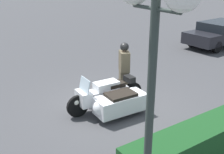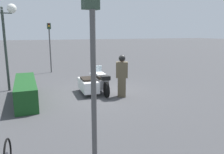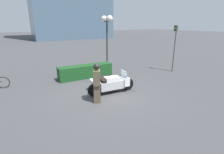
{
  "view_description": "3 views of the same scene",
  "coord_description": "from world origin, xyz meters",
  "px_view_note": "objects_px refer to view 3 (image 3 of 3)",
  "views": [
    {
      "loc": [
        4.6,
        6.67,
        4.14
      ],
      "look_at": [
        -0.25,
        -0.57,
        0.79
      ],
      "focal_mm": 45.0,
      "sensor_mm": 36.0,
      "label": 1
    },
    {
      "loc": [
        -9.34,
        3.2,
        2.8
      ],
      "look_at": [
        -0.62,
        -0.28,
        0.88
      ],
      "focal_mm": 35.0,
      "sensor_mm": 36.0,
      "label": 2
    },
    {
      "loc": [
        -3.91,
        -7.61,
        3.56
      ],
      "look_at": [
        0.28,
        -0.13,
        0.92
      ],
      "focal_mm": 28.0,
      "sensor_mm": 36.0,
      "label": 3
    }
  ],
  "objects_px": {
    "police_motorcycle": "(109,83)",
    "hedge_bush_curbside": "(86,71)",
    "traffic_light_near": "(175,42)",
    "twin_lamp_post": "(107,26)",
    "officer_rider": "(97,82)"
  },
  "relations": [
    {
      "from": "hedge_bush_curbside",
      "to": "traffic_light_near",
      "type": "distance_m",
      "value": 6.88
    },
    {
      "from": "police_motorcycle",
      "to": "officer_rider",
      "type": "height_order",
      "value": "officer_rider"
    },
    {
      "from": "police_motorcycle",
      "to": "twin_lamp_post",
      "type": "xyz_separation_m",
      "value": [
        1.84,
        3.74,
        2.92
      ]
    },
    {
      "from": "twin_lamp_post",
      "to": "traffic_light_near",
      "type": "distance_m",
      "value": 5.14
    },
    {
      "from": "police_motorcycle",
      "to": "traffic_light_near",
      "type": "bearing_deg",
      "value": 13.82
    },
    {
      "from": "police_motorcycle",
      "to": "officer_rider",
      "type": "relative_size",
      "value": 1.43
    },
    {
      "from": "officer_rider",
      "to": "hedge_bush_curbside",
      "type": "relative_size",
      "value": 0.51
    },
    {
      "from": "police_motorcycle",
      "to": "hedge_bush_curbside",
      "type": "distance_m",
      "value": 2.99
    },
    {
      "from": "hedge_bush_curbside",
      "to": "traffic_light_near",
      "type": "height_order",
      "value": "traffic_light_near"
    },
    {
      "from": "police_motorcycle",
      "to": "hedge_bush_curbside",
      "type": "xyz_separation_m",
      "value": [
        -0.22,
        2.98,
        -0.04
      ]
    },
    {
      "from": "traffic_light_near",
      "to": "officer_rider",
      "type": "bearing_deg",
      "value": 19.58
    },
    {
      "from": "twin_lamp_post",
      "to": "traffic_light_near",
      "type": "relative_size",
      "value": 1.2
    },
    {
      "from": "officer_rider",
      "to": "twin_lamp_post",
      "type": "distance_m",
      "value": 6.09
    },
    {
      "from": "police_motorcycle",
      "to": "twin_lamp_post",
      "type": "height_order",
      "value": "twin_lamp_post"
    },
    {
      "from": "officer_rider",
      "to": "hedge_bush_curbside",
      "type": "height_order",
      "value": "officer_rider"
    }
  ]
}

